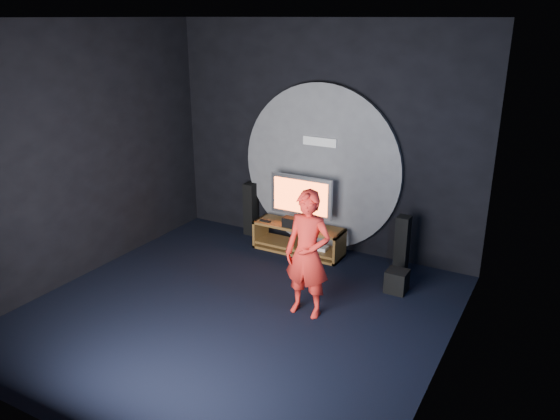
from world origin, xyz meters
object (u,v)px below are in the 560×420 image
at_px(tower_speaker_right, 402,246).
at_px(player, 308,254).
at_px(tower_speaker_left, 251,209).
at_px(subwoofer, 397,281).
at_px(media_console, 299,240).
at_px(tv, 301,198).

relative_size(tower_speaker_right, player, 0.56).
bearing_deg(player, tower_speaker_left, 135.89).
xyz_separation_m(tower_speaker_left, tower_speaker_right, (2.71, -0.30, 0.00)).
distance_m(subwoofer, player, 1.51).
bearing_deg(media_console, tower_speaker_left, 164.80).
height_order(tower_speaker_right, subwoofer, tower_speaker_right).
bearing_deg(media_console, tower_speaker_right, -0.29).
bearing_deg(player, media_console, 119.54).
distance_m(media_console, tower_speaker_right, 1.66).
bearing_deg(media_console, tv, 95.91).
xyz_separation_m(tower_speaker_left, player, (2.01, -1.91, 0.36)).
height_order(media_console, tv, tv).
bearing_deg(player, tv, 118.71).
bearing_deg(media_console, player, -59.87).
bearing_deg(tower_speaker_right, player, -113.43).
bearing_deg(tv, media_console, -84.09).
xyz_separation_m(tower_speaker_left, subwoofer, (2.82, -0.82, -0.29)).
height_order(tower_speaker_left, player, player).
xyz_separation_m(media_console, player, (0.94, -1.62, 0.61)).
bearing_deg(tower_speaker_right, tv, 177.37).
bearing_deg(subwoofer, tv, 161.29).
distance_m(tower_speaker_right, player, 1.79).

